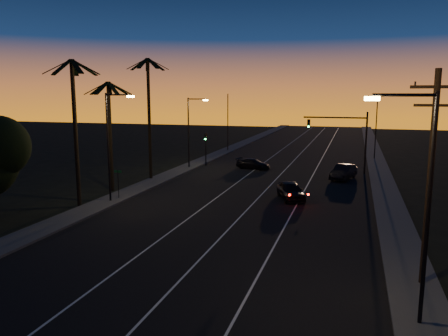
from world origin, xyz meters
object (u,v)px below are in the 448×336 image
(utility_pole, at_px, (430,174))
(right_car, at_px, (343,172))
(signal_mast, at_px, (345,131))
(lead_car, at_px, (291,191))
(cross_car, at_px, (253,164))

(utility_pole, distance_m, right_car, 26.71)
(signal_mast, height_order, right_car, signal_mast)
(signal_mast, relative_size, lead_car, 1.37)
(right_car, height_order, cross_car, right_car)
(utility_pole, height_order, signal_mast, utility_pole)
(signal_mast, bearing_deg, cross_car, -178.15)
(lead_car, height_order, right_car, right_car)
(utility_pole, relative_size, lead_car, 1.92)
(utility_pole, height_order, lead_car, utility_pole)
(signal_mast, height_order, cross_car, signal_mast)
(lead_car, bearing_deg, right_car, 69.02)
(signal_mast, distance_m, cross_car, 11.29)
(utility_pole, xyz_separation_m, signal_mast, (-4.46, 29.99, -0.53))
(utility_pole, distance_m, cross_car, 33.54)
(utility_pole, bearing_deg, lead_car, 118.52)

